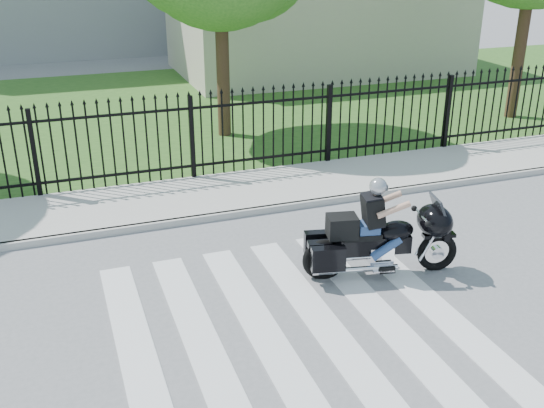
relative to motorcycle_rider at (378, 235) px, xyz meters
name	(u,v)px	position (x,y,z in m)	size (l,w,h in m)	color
ground	(304,343)	(-1.68, -1.29, -0.64)	(120.00, 120.00, 0.00)	slate
crosswalk	(304,343)	(-1.68, -1.29, -0.64)	(5.00, 5.50, 0.01)	silver
sidewalk	(206,196)	(-1.68, 3.71, -0.58)	(40.00, 2.00, 0.12)	#ADAAA3
curb	(220,216)	(-1.68, 2.71, -0.58)	(40.00, 0.12, 0.12)	#ADAAA3
grass_strip	(147,111)	(-1.68, 10.71, -0.63)	(40.00, 12.00, 0.02)	#29521C
iron_fence	(192,140)	(-1.68, 4.71, 0.26)	(26.00, 0.04, 1.80)	black
building_low	(316,22)	(5.32, 14.71, 1.11)	(10.00, 6.00, 3.50)	#BBB59C
motorcycle_rider	(378,235)	(0.00, 0.00, 0.00)	(2.35, 1.09, 1.57)	black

